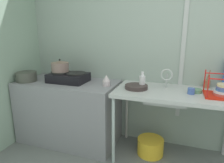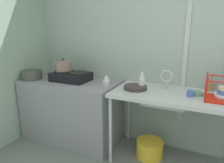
% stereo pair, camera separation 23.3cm
% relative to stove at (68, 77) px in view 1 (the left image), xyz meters
% --- Properties ---
extents(wall_back, '(5.31, 0.10, 2.74)m').
position_rel_stove_xyz_m(wall_back, '(1.56, 0.38, 0.48)').
color(wall_back, '#95A59C').
rests_on(wall_back, ground).
extents(wall_metal_strip, '(0.05, 0.01, 2.19)m').
position_rel_stove_xyz_m(wall_metal_strip, '(1.37, 0.32, 0.62)').
color(wall_metal_strip, '#B5B9B9').
extents(counter_concrete, '(1.29, 0.66, 0.82)m').
position_rel_stove_xyz_m(counter_concrete, '(-0.02, -0.00, -0.47)').
color(counter_concrete, gray).
rests_on(counter_concrete, ground).
extents(counter_sink, '(1.30, 0.66, 0.82)m').
position_rel_stove_xyz_m(counter_sink, '(1.32, 0.00, -0.13)').
color(counter_sink, '#B5B9B9').
rests_on(counter_sink, ground).
extents(stove, '(0.48, 0.34, 0.13)m').
position_rel_stove_xyz_m(stove, '(0.00, 0.00, 0.00)').
color(stove, black).
rests_on(stove, counter_concrete).
extents(pot_on_left_burner, '(0.23, 0.23, 0.16)m').
position_rel_stove_xyz_m(pot_on_left_burner, '(-0.12, -0.00, 0.14)').
color(pot_on_left_burner, '#806761').
rests_on(pot_on_left_burner, stove).
extents(pot_beside_stove, '(0.26, 0.26, 0.12)m').
position_rel_stove_xyz_m(pot_beside_stove, '(-0.54, -0.15, -0.00)').
color(pot_beside_stove, '#454840').
rests_on(pot_beside_stove, counter_concrete).
extents(percolator, '(0.09, 0.09, 0.14)m').
position_rel_stove_xyz_m(percolator, '(0.53, -0.03, 0.00)').
color(percolator, beige).
rests_on(percolator, counter_concrete).
extents(sink_basin, '(0.44, 0.29, 0.12)m').
position_rel_stove_xyz_m(sink_basin, '(1.22, -0.04, -0.12)').
color(sink_basin, '#B5B9B9').
rests_on(sink_basin, counter_sink).
extents(faucet, '(0.14, 0.08, 0.23)m').
position_rel_stove_xyz_m(faucet, '(1.21, 0.09, 0.09)').
color(faucet, '#B5B9B9').
rests_on(faucet, counter_sink).
extents(frying_pan, '(0.26, 0.26, 0.04)m').
position_rel_stove_xyz_m(frying_pan, '(0.90, -0.03, -0.04)').
color(frying_pan, '#392D2D').
rests_on(frying_pan, counter_sink).
extents(dish_rack, '(0.35, 0.30, 0.24)m').
position_rel_stove_xyz_m(dish_rack, '(1.78, -0.02, -0.01)').
color(dish_rack, red).
rests_on(dish_rack, counter_sink).
extents(cup_by_rack, '(0.07, 0.07, 0.06)m').
position_rel_stove_xyz_m(cup_by_rack, '(1.48, -0.04, -0.03)').
color(cup_by_rack, '#4462B2').
rests_on(cup_by_rack, counter_sink).
extents(small_bowl_on_drainboard, '(0.13, 0.13, 0.04)m').
position_rel_stove_xyz_m(small_bowl_on_drainboard, '(1.53, 0.04, -0.04)').
color(small_bowl_on_drainboard, '#5C8A67').
rests_on(small_bowl_on_drainboard, counter_sink).
extents(bottle_by_sink, '(0.07, 0.07, 0.19)m').
position_rel_stove_xyz_m(bottle_by_sink, '(0.95, 0.03, 0.01)').
color(bottle_by_sink, silver).
rests_on(bottle_by_sink, counter_sink).
extents(utensil_jar, '(0.07, 0.07, 0.21)m').
position_rel_stove_xyz_m(utensil_jar, '(1.66, 0.27, -0.01)').
color(utensil_jar, '#A16946').
rests_on(utensil_jar, counter_sink).
extents(bucket_on_floor, '(0.31, 0.31, 0.20)m').
position_rel_stove_xyz_m(bucket_on_floor, '(1.09, 0.01, -0.79)').
color(bucket_on_floor, yellow).
rests_on(bucket_on_floor, ground).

